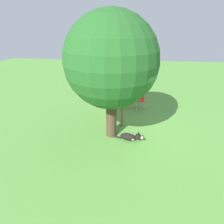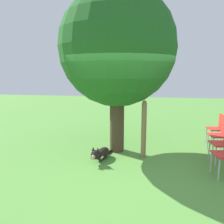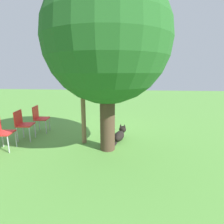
# 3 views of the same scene
# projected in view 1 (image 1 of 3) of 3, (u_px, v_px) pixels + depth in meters

# --- Properties ---
(ground_plane) EXTENTS (30.00, 30.00, 0.00)m
(ground_plane) POSITION_uv_depth(u_px,v_px,m) (136.00, 132.00, 6.84)
(ground_plane) COLOR #56933D
(oak_tree) EXTENTS (3.00, 3.00, 4.25)m
(oak_tree) POSITION_uv_depth(u_px,v_px,m) (111.00, 62.00, 5.47)
(oak_tree) COLOR #4C3828
(oak_tree) RESTS_ON ground_plane
(dog) EXTENTS (0.42, 1.06, 0.42)m
(dog) POSITION_uv_depth(u_px,v_px,m) (131.00, 137.00, 6.31)
(dog) COLOR black
(dog) RESTS_ON ground_plane
(fence_post) EXTENTS (0.13, 0.13, 1.46)m
(fence_post) POSITION_uv_depth(u_px,v_px,m) (123.00, 110.00, 6.99)
(fence_post) COLOR #846647
(fence_post) RESTS_ON ground_plane
(red_chair_0) EXTENTS (0.47, 0.49, 0.91)m
(red_chair_0) POSITION_uv_depth(u_px,v_px,m) (140.00, 98.00, 8.55)
(red_chair_0) COLOR red
(red_chair_0) RESTS_ON ground_plane
(red_chair_1) EXTENTS (0.47, 0.49, 0.91)m
(red_chair_1) POSITION_uv_depth(u_px,v_px,m) (125.00, 97.00, 8.75)
(red_chair_1) COLOR red
(red_chair_1) RESTS_ON ground_plane
(red_chair_2) EXTENTS (0.47, 0.49, 0.91)m
(red_chair_2) POSITION_uv_depth(u_px,v_px,m) (111.00, 95.00, 8.94)
(red_chair_2) COLOR red
(red_chair_2) RESTS_ON ground_plane
(red_chair_3) EXTENTS (0.47, 0.49, 0.91)m
(red_chair_3) POSITION_uv_depth(u_px,v_px,m) (97.00, 94.00, 9.13)
(red_chair_3) COLOR red
(red_chair_3) RESTS_ON ground_plane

